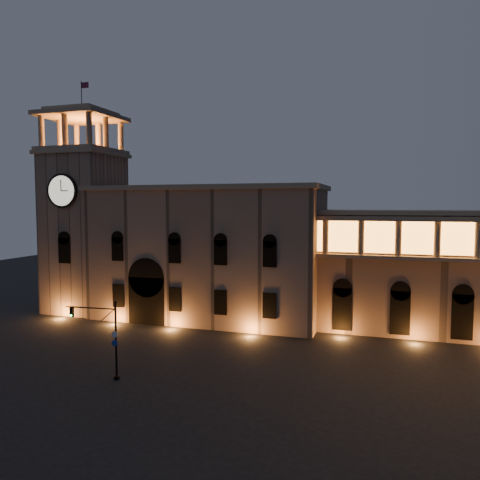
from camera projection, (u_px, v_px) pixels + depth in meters
The scene contains 4 objects.
ground at pixel (139, 375), 41.61m from camera, with size 160.00×160.00×0.00m, color black.
government_building at pixel (207, 253), 62.41m from camera, with size 30.80×12.80×17.60m.
clock_tower at pixel (85, 223), 66.78m from camera, with size 9.80×9.80×32.40m.
traffic_light at pixel (107, 338), 40.61m from camera, with size 5.01×0.84×6.89m.
Camera 1 is at (20.90, -35.93, 15.21)m, focal length 35.00 mm.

